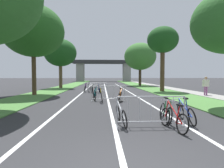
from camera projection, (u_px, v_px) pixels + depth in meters
name	position (u px, v px, depth m)	size (l,w,h in m)	color
grass_verge_left	(67.00, 87.00, 29.27)	(3.28, 65.01, 0.05)	#477A38
grass_verge_right	(142.00, 86.00, 29.92)	(3.28, 65.01, 0.05)	#477A38
sidewalk_path_right	(158.00, 86.00, 30.06)	(1.93, 65.01, 0.08)	gray
lane_stripe_center	(106.00, 90.00, 21.82)	(0.14, 37.61, 0.01)	silver
lane_stripe_right_lane	(126.00, 90.00, 21.96)	(0.14, 37.61, 0.01)	silver
lane_stripe_left_lane	(85.00, 90.00, 21.69)	(0.14, 37.61, 0.01)	silver
overpass_bridge	(104.00, 67.00, 56.47)	(18.93, 3.93, 6.55)	#2D2D30
tree_left_oak_near	(33.00, 31.00, 16.02)	(5.37, 5.37, 7.97)	#4C3823
tree_left_pine_far	(60.00, 53.00, 25.24)	(4.44, 4.44, 6.83)	brown
tree_right_oak_mid	(163.00, 41.00, 19.98)	(3.37, 3.37, 7.12)	#4C3823
tree_right_cypress_far	(140.00, 57.00, 31.64)	(5.51, 5.51, 7.45)	#3D2D1E
crowd_barrier_nearest	(151.00, 112.00, 6.16)	(2.36, 0.47, 1.05)	#ADADB2
crowd_barrier_second	(108.00, 93.00, 12.52)	(2.36, 0.47, 1.05)	#ADADB2
crowd_barrier_third	(96.00, 88.00, 18.90)	(2.37, 0.52, 1.05)	#ADADB2
bicycle_blue_0	(186.00, 113.00, 6.73)	(0.53, 1.70, 0.96)	black
bicycle_white_1	(90.00, 89.00, 19.47)	(0.48, 1.58, 0.94)	black
bicycle_yellow_2	(102.00, 96.00, 12.04)	(0.46, 1.71, 1.02)	black
bicycle_black_3	(92.00, 90.00, 18.34)	(0.55, 1.58, 0.93)	black
bicycle_silver_4	(121.00, 114.00, 6.49)	(0.55, 1.70, 0.94)	black
bicycle_teal_5	(95.00, 95.00, 13.04)	(0.63, 1.75, 1.05)	black
bicycle_green_6	(166.00, 112.00, 6.80)	(0.48, 1.62, 0.92)	black
bicycle_purple_7	(85.00, 88.00, 19.38)	(0.49, 1.69, 1.02)	black
bicycle_red_8	(173.00, 119.00, 5.83)	(0.55, 1.63, 0.91)	black
bicycle_orange_9	(120.00, 96.00, 12.20)	(0.69, 1.62, 0.96)	black
bicycle_blue_10	(99.00, 90.00, 18.38)	(0.47, 1.67, 0.96)	black
pedestrian_in_red_jacket	(206.00, 84.00, 15.60)	(0.60, 0.30, 1.66)	#994C8C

